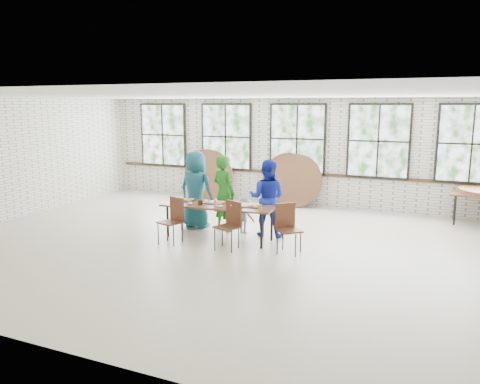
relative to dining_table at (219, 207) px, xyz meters
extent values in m
plane|color=beige|center=(0.49, -0.41, -0.69)|extent=(12.00, 12.00, 0.00)
plane|color=white|center=(0.49, -0.41, 2.31)|extent=(12.00, 12.00, 0.00)
plane|color=silver|center=(0.49, 4.09, 0.81)|extent=(12.00, 0.00, 12.00)
plane|color=silver|center=(0.49, -4.91, 0.81)|extent=(12.00, 0.00, 12.00)
plane|color=silver|center=(-5.51, -0.41, 0.81)|extent=(0.00, 9.00, 9.00)
cube|color=#422819|center=(0.49, 4.06, 0.21)|extent=(11.80, 0.05, 0.08)
cube|color=black|center=(-3.91, 4.03, 1.19)|extent=(1.62, 0.05, 1.97)
cube|color=white|center=(-3.91, 3.99, 1.19)|extent=(1.50, 0.01, 1.85)
cube|color=black|center=(-1.71, 4.03, 1.19)|extent=(1.62, 0.05, 1.97)
cube|color=white|center=(-1.71, 3.99, 1.19)|extent=(1.50, 0.01, 1.85)
cube|color=black|center=(0.49, 4.03, 1.19)|extent=(1.62, 0.05, 1.97)
cube|color=white|center=(0.49, 3.99, 1.19)|extent=(1.50, 0.01, 1.85)
cube|color=black|center=(2.69, 4.03, 1.19)|extent=(1.62, 0.05, 1.97)
cube|color=white|center=(2.69, 3.99, 1.19)|extent=(1.50, 0.01, 1.85)
cube|color=black|center=(4.89, 4.03, 1.19)|extent=(1.62, 0.05, 1.97)
cube|color=white|center=(4.89, 3.99, 1.19)|extent=(1.50, 0.01, 1.85)
cube|color=brown|center=(0.00, 0.00, 0.03)|extent=(2.45, 0.98, 0.04)
cylinder|color=black|center=(-1.08, -0.30, -0.34)|extent=(0.05, 0.05, 0.70)
cylinder|color=black|center=(-1.08, 0.30, -0.34)|extent=(0.05, 0.05, 0.70)
cylinder|color=black|center=(1.08, -0.30, -0.34)|extent=(0.05, 0.05, 0.70)
cylinder|color=black|center=(1.08, 0.30, -0.34)|extent=(0.05, 0.05, 0.70)
cube|color=#532D1B|center=(-0.75, -0.74, -0.24)|extent=(0.53, 0.52, 0.03)
cube|color=#532D1B|center=(-0.69, -0.56, 0.01)|extent=(0.41, 0.17, 0.50)
cylinder|color=black|center=(-0.93, -0.91, -0.47)|extent=(0.02, 0.02, 0.44)
cylinder|color=black|center=(-0.93, -0.57, -0.47)|extent=(0.02, 0.02, 0.44)
cylinder|color=black|center=(-0.57, -0.91, -0.47)|extent=(0.02, 0.02, 0.44)
cylinder|color=black|center=(-0.57, -0.57, -0.47)|extent=(0.02, 0.02, 0.44)
cube|color=#532D1B|center=(0.48, -0.62, -0.24)|extent=(0.54, 0.53, 0.03)
cube|color=#532D1B|center=(0.55, -0.45, 0.01)|extent=(0.40, 0.18, 0.50)
cylinder|color=black|center=(0.30, -0.79, -0.47)|extent=(0.02, 0.02, 0.44)
cylinder|color=black|center=(0.30, -0.45, -0.47)|extent=(0.02, 0.02, 0.44)
cylinder|color=black|center=(0.66, -0.79, -0.47)|extent=(0.02, 0.02, 0.44)
cylinder|color=black|center=(0.66, -0.45, -0.47)|extent=(0.02, 0.02, 0.44)
cube|color=#532D1B|center=(1.67, -0.37, -0.24)|extent=(0.58, 0.58, 0.03)
cube|color=#532D1B|center=(1.54, -0.23, 0.01)|extent=(0.33, 0.31, 0.50)
cylinder|color=black|center=(1.49, -0.54, -0.47)|extent=(0.02, 0.02, 0.44)
cylinder|color=black|center=(1.49, -0.20, -0.47)|extent=(0.02, 0.02, 0.44)
cylinder|color=black|center=(1.85, -0.54, -0.47)|extent=(0.02, 0.02, 0.44)
cylinder|color=black|center=(1.85, -0.20, -0.47)|extent=(0.02, 0.02, 0.44)
imported|color=#1C5B6A|center=(-0.90, 0.65, 0.20)|extent=(0.93, 0.67, 1.78)
imported|color=#21711E|center=(-0.19, 0.65, 0.17)|extent=(0.74, 0.63, 1.73)
imported|color=#14253F|center=(0.31, 0.65, -0.28)|extent=(0.58, 0.41, 0.81)
imported|color=#1829AC|center=(0.85, 0.65, 0.14)|extent=(0.87, 0.71, 1.66)
cylinder|color=black|center=(4.62, 3.25, -0.34)|extent=(0.04, 0.04, 0.70)
cylinder|color=black|center=(4.62, 3.80, -0.34)|extent=(0.04, 0.04, 0.70)
cube|color=black|center=(-0.86, 0.09, 0.06)|extent=(0.44, 0.33, 0.02)
cube|color=black|center=(-0.11, 0.11, 0.06)|extent=(0.44, 0.33, 0.02)
cube|color=black|center=(0.70, 0.10, 0.06)|extent=(0.44, 0.33, 0.02)
cylinder|color=black|center=(-0.34, -0.18, 0.10)|extent=(0.09, 0.09, 0.09)
cube|color=red|center=(0.02, -0.18, 0.11)|extent=(0.06, 0.07, 0.11)
cylinder|color=#1B7ED1|center=(0.31, -0.09, 0.10)|extent=(0.07, 0.07, 0.10)
cylinder|color=orange|center=(1.00, -0.18, 0.11)|extent=(0.07, 0.07, 0.11)
cylinder|color=white|center=(0.43, -0.26, 0.10)|extent=(0.17, 0.17, 0.10)
ellipsoid|color=white|center=(-0.56, -0.23, 0.08)|extent=(0.11, 0.11, 0.05)
ellipsoid|color=white|center=(0.15, -0.22, 0.08)|extent=(0.11, 0.11, 0.05)
ellipsoid|color=white|center=(0.54, -0.07, 0.08)|extent=(0.11, 0.11, 0.05)
cylinder|color=brown|center=(-2.28, 3.84, 0.05)|extent=(1.50, 0.24, 1.49)
cylinder|color=brown|center=(-2.14, 3.74, 0.05)|extent=(1.50, 0.34, 1.48)
cylinder|color=brown|center=(0.29, 3.84, 0.05)|extent=(1.50, 0.29, 1.49)
cylinder|color=brown|center=(0.56, 3.74, 0.05)|extent=(1.50, 0.42, 1.46)
camera|label=1|loc=(4.24, -8.66, 2.12)|focal=35.00mm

